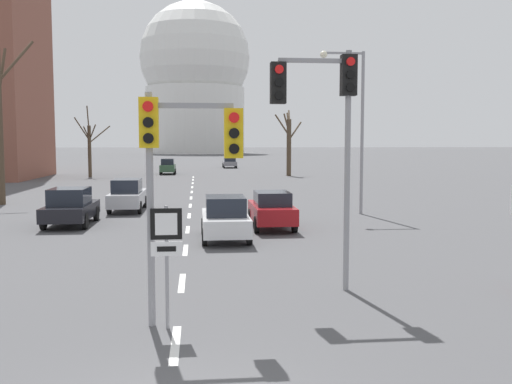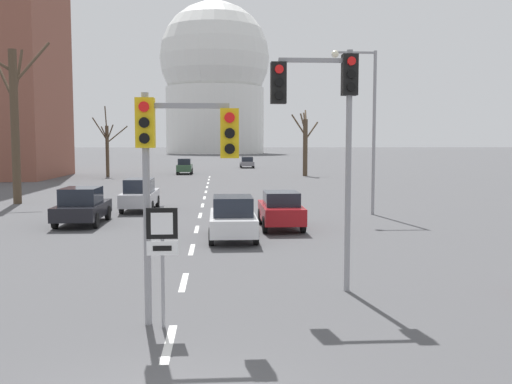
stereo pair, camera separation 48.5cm
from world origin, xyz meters
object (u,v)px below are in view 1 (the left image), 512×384
Objects in this scene: route_sign_post at (167,246)px; sedan_far_right at (71,207)px; sedan_mid_centre at (168,166)px; sedan_near_right at (128,195)px; sedan_distant_centre at (230,162)px; sedan_near_left at (272,209)px; traffic_signal_near_right at (325,110)px; street_lamp_right at (354,115)px; traffic_signal_centre_tall at (180,151)px; sedan_far_left at (225,218)px.

route_sign_post reaches higher than sedan_far_right.
sedan_mid_centre is 40.05m from sedan_far_right.
sedan_far_right is (-1.82, -5.09, -0.02)m from sedan_near_right.
sedan_near_left is at bearing -91.49° from sedan_distant_centre.
street_lamp_right is at bearing 71.79° from traffic_signal_near_right.
sedan_distant_centre is (1.48, 57.08, -0.01)m from sedan_near_left.
traffic_signal_centre_tall is at bearing -69.99° from sedan_far_right.
route_sign_post is at bearing -99.13° from sedan_far_left.
sedan_far_left is at bearing -63.60° from sedan_near_right.
sedan_distant_centre is at bearing 88.68° from traffic_signal_near_right.
sedan_far_left is (4.33, -44.32, -0.06)m from sedan_mid_centre.
street_lamp_right is (8.37, 16.91, 3.34)m from route_sign_post.
traffic_signal_near_right is at bearing -54.40° from sedan_far_right.
sedan_far_right is at bearing -100.30° from sedan_distant_centre.
sedan_mid_centre is at bearing -117.19° from sedan_distant_centre.
sedan_near_right reaches higher than sedan_distant_centre.
sedan_mid_centre is at bearing 93.16° from traffic_signal_centre_tall.
sedan_distant_centre is (3.56, 59.68, -0.02)m from sedan_far_left.
traffic_signal_near_right reaches higher than sedan_far_left.
route_sign_post is at bearing -116.34° from street_lamp_right.
sedan_distant_centre is at bearing 85.76° from route_sign_post.
traffic_signal_centre_tall reaches higher than sedan_near_right.
sedan_far_right is at bearing 125.60° from traffic_signal_near_right.
sedan_near_right is 1.11× the size of sedan_far_left.
street_lamp_right reaches higher than route_sign_post.
sedan_far_left is 59.79m from sedan_distant_centre.
sedan_far_left reaches higher than sedan_distant_centre.
traffic_signal_near_right is at bearing 33.91° from traffic_signal_centre_tall.
sedan_far_left is at bearing -93.41° from sedan_distant_centre.
route_sign_post is 0.30× the size of street_lamp_right.
route_sign_post reaches higher than sedan_near_left.
route_sign_post reaches higher than sedan_far_left.
sedan_mid_centre is at bearing 106.51° from street_lamp_right.
sedan_mid_centre is 1.04× the size of sedan_far_right.
traffic_signal_near_right is 10.77m from sedan_near_left.
traffic_signal_near_right reaches higher than traffic_signal_centre_tall.
traffic_signal_near_right is 5.17m from route_sign_post.
sedan_far_right is at bearing 110.01° from traffic_signal_centre_tall.
sedan_far_right is at bearing 108.79° from route_sign_post.
sedan_mid_centre is (-11.09, 37.44, -4.11)m from street_lamp_right.
traffic_signal_near_right is 1.41× the size of sedan_near_left.
sedan_mid_centre is at bearing 98.73° from sedan_near_left.
sedan_near_left is 42.21m from sedan_mid_centre.
sedan_far_left is 0.90× the size of sedan_distant_centre.
sedan_near_left is at bearing -137.59° from street_lamp_right.
sedan_distant_centre is at bearing 86.59° from sedan_far_left.
street_lamp_right is 14.13m from sedan_far_right.
traffic_signal_centre_tall is 10.25m from sedan_far_left.
sedan_near_left is at bearing -81.27° from sedan_mid_centre.
traffic_signal_near_right is 0.71× the size of street_lamp_right.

